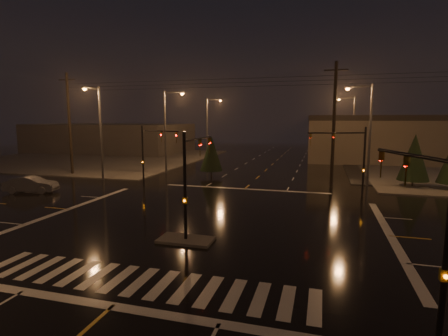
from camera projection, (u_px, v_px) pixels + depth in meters
The scene contains 21 objects.
ground at pixel (209, 221), 23.00m from camera, with size 140.00×140.00×0.00m, color black.
sidewalk_nw at pixel (97, 158), 59.67m from camera, with size 36.00×36.00×0.12m, color #4A4742.
median_island at pixel (186, 240), 19.18m from camera, with size 3.00×1.60×0.15m, color #4A4742.
crosswalk at pixel (140, 281), 14.42m from camera, with size 15.00×2.60×0.01m, color beige.
stop_bar_near at pixel (112, 306), 12.52m from camera, with size 16.00×0.50×0.01m, color beige.
stop_bar_far at pixel (245, 189), 33.48m from camera, with size 16.00×0.50×0.01m, color beige.
commercial_block at pixel (112, 138), 72.06m from camera, with size 30.00×18.00×5.60m, color #3D3936.
signal_mast_median at pixel (191, 171), 19.55m from camera, with size 0.25×4.59×6.00m.
signal_mast_ne at pixel (352, 153), 29.56m from camera, with size 4.84×1.86×6.00m.
signal_mast_nw at pixel (150, 148), 34.69m from camera, with size 4.84×1.86×6.00m.
signal_mast_se at pixel (430, 219), 10.43m from camera, with size 1.55×3.87×6.00m.
streetlight_1 at pixel (167, 126), 42.35m from camera, with size 2.77×0.32×10.00m.
streetlight_2 at pixel (209, 124), 57.60m from camera, with size 2.77×0.32×10.00m.
streetlight_3 at pixel (367, 128), 34.42m from camera, with size 2.77×0.32×10.00m.
streetlight_4 at pixel (351, 125), 53.47m from camera, with size 2.77×0.32×10.00m.
streetlight_5 at pixel (99, 127), 37.16m from camera, with size 0.32×2.77×10.00m.
utility_pole_0 at pixel (69, 123), 41.42m from camera, with size 2.20×0.32×12.00m.
utility_pole_1 at pixel (334, 125), 33.32m from camera, with size 2.20×0.32×12.00m.
conifer_0 at pixel (414, 157), 33.89m from camera, with size 2.92×2.92×5.26m.
conifer_3 at pixel (211, 153), 40.31m from camera, with size 2.63×2.63×4.80m.
car_crossing at pixel (31, 184), 31.76m from camera, with size 1.59×4.57×1.51m, color #5B5E63.
Camera 1 is at (7.04, -21.17, 6.67)m, focal length 28.00 mm.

